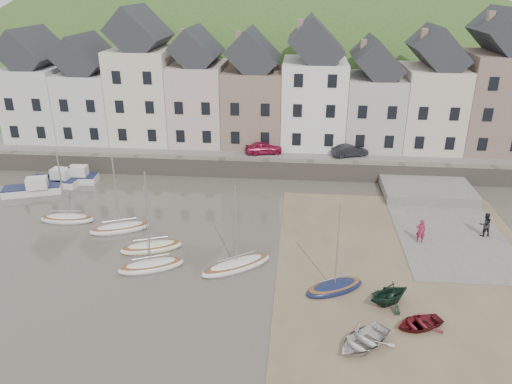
# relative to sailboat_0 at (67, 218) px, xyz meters

# --- Properties ---
(ground) EXTENTS (160.00, 160.00, 0.00)m
(ground) POSITION_rel_sailboat_0_xyz_m (15.41, -5.51, -0.26)
(ground) COLOR #4C453C
(ground) RESTS_ON ground
(quay_land) EXTENTS (90.00, 30.00, 1.50)m
(quay_land) POSITION_rel_sailboat_0_xyz_m (15.41, 26.49, 0.49)
(quay_land) COLOR #335823
(quay_land) RESTS_ON ground
(quay_street) EXTENTS (70.00, 7.00, 0.10)m
(quay_street) POSITION_rel_sailboat_0_xyz_m (15.41, 14.99, 1.29)
(quay_street) COLOR slate
(quay_street) RESTS_ON quay_land
(seawall) EXTENTS (70.00, 1.20, 1.80)m
(seawall) POSITION_rel_sailboat_0_xyz_m (15.41, 11.49, 0.64)
(seawall) COLOR slate
(seawall) RESTS_ON ground
(beach) EXTENTS (18.00, 26.00, 0.06)m
(beach) POSITION_rel_sailboat_0_xyz_m (26.41, -5.51, -0.23)
(beach) COLOR brown
(beach) RESTS_ON ground
(slipway) EXTENTS (8.00, 18.00, 0.12)m
(slipway) POSITION_rel_sailboat_0_xyz_m (30.41, 2.49, -0.20)
(slipway) COLOR slate
(slipway) RESTS_ON ground
(hillside) EXTENTS (134.40, 84.00, 84.00)m
(hillside) POSITION_rel_sailboat_0_xyz_m (10.41, 54.48, -18.26)
(hillside) COLOR #335823
(hillside) RESTS_ON ground
(townhouse_terrace) EXTENTS (61.05, 8.00, 13.93)m
(townhouse_terrace) POSITION_rel_sailboat_0_xyz_m (17.17, 18.49, 7.06)
(townhouse_terrace) COLOR silver
(townhouse_terrace) RESTS_ON quay_land
(sailboat_0) EXTENTS (4.47, 1.74, 6.32)m
(sailboat_0) POSITION_rel_sailboat_0_xyz_m (0.00, 0.00, 0.00)
(sailboat_0) COLOR silver
(sailboat_0) RESTS_ON ground
(sailboat_1) EXTENTS (4.90, 3.22, 6.32)m
(sailboat_1) POSITION_rel_sailboat_0_xyz_m (4.88, -1.23, -0.00)
(sailboat_1) COLOR silver
(sailboat_1) RESTS_ON ground
(sailboat_2) EXTENTS (4.72, 2.99, 6.32)m
(sailboat_2) POSITION_rel_sailboat_0_xyz_m (8.17, -3.97, -0.00)
(sailboat_2) COLOR beige
(sailboat_2) RESTS_ON ground
(sailboat_3) EXTENTS (4.70, 3.16, 6.32)m
(sailboat_3) POSITION_rel_sailboat_0_xyz_m (8.90, -6.49, -0.00)
(sailboat_3) COLOR silver
(sailboat_3) RESTS_ON ground
(sailboat_4) EXTENTS (5.14, 4.23, 6.32)m
(sailboat_4) POSITION_rel_sailboat_0_xyz_m (14.66, -5.90, -0.00)
(sailboat_4) COLOR silver
(sailboat_4) RESTS_ON ground
(sailboat_5) EXTENTS (4.25, 3.30, 6.32)m
(sailboat_5) POSITION_rel_sailboat_0_xyz_m (21.16, -7.98, 0.00)
(sailboat_5) COLOR #141B3F
(sailboat_5) RESTS_ON ground
(motorboat_0) EXTENTS (4.88, 2.18, 1.70)m
(motorboat_0) POSITION_rel_sailboat_0_xyz_m (-4.44, 7.41, 0.32)
(motorboat_0) COLOR silver
(motorboat_0) RESTS_ON ground
(motorboat_1) EXTENTS (5.39, 3.35, 1.70)m
(motorboat_1) POSITION_rel_sailboat_0_xyz_m (-5.54, 5.19, 0.32)
(motorboat_1) COLOR silver
(motorboat_1) RESTS_ON ground
(motorboat_2) EXTENTS (4.82, 2.10, 1.70)m
(motorboat_2) POSITION_rel_sailboat_0_xyz_m (-3.06, 8.33, 0.32)
(motorboat_2) COLOR silver
(motorboat_2) RESTS_ON ground
(rowboat_white) EXTENTS (4.23, 4.23, 0.72)m
(rowboat_white) POSITION_rel_sailboat_0_xyz_m (22.39, -13.13, 0.16)
(rowboat_white) COLOR silver
(rowboat_white) RESTS_ON beach
(rowboat_green) EXTENTS (3.68, 3.56, 1.48)m
(rowboat_green) POSITION_rel_sailboat_0_xyz_m (24.32, -9.14, 0.54)
(rowboat_green) COLOR black
(rowboat_green) RESTS_ON beach
(rowboat_red) EXTENTS (3.35, 2.93, 0.58)m
(rowboat_red) POSITION_rel_sailboat_0_xyz_m (25.68, -11.25, 0.09)
(rowboat_red) COLOR maroon
(rowboat_red) RESTS_ON beach
(person_red) EXTENTS (0.70, 0.49, 1.84)m
(person_red) POSITION_rel_sailboat_0_xyz_m (27.80, -1.13, 0.78)
(person_red) COLOR maroon
(person_red) RESTS_ON slipway
(person_dark) EXTENTS (1.03, 0.87, 1.89)m
(person_dark) POSITION_rel_sailboat_0_xyz_m (32.89, 0.35, 0.80)
(person_dark) COLOR black
(person_dark) RESTS_ON slipway
(car_left) EXTENTS (4.00, 2.31, 1.28)m
(car_left) POSITION_rel_sailboat_0_xyz_m (14.97, 13.99, 1.98)
(car_left) COLOR maroon
(car_left) RESTS_ON quay_street
(car_right) EXTENTS (3.87, 2.43, 1.20)m
(car_right) POSITION_rel_sailboat_0_xyz_m (23.74, 13.99, 1.94)
(car_right) COLOR black
(car_right) RESTS_ON quay_street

